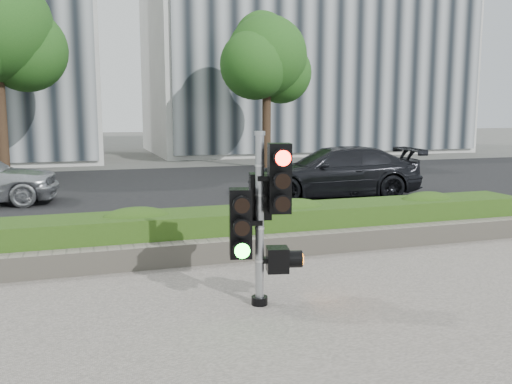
# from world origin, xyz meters

# --- Properties ---
(ground) EXTENTS (120.00, 120.00, 0.00)m
(ground) POSITION_xyz_m (0.00, 0.00, 0.00)
(ground) COLOR #51514C
(ground) RESTS_ON ground
(road) EXTENTS (60.00, 13.00, 0.02)m
(road) POSITION_xyz_m (0.00, 10.00, 0.01)
(road) COLOR black
(road) RESTS_ON ground
(curb) EXTENTS (60.00, 0.25, 0.12)m
(curb) POSITION_xyz_m (0.00, 3.15, 0.06)
(curb) COLOR gray
(curb) RESTS_ON ground
(stone_wall) EXTENTS (12.00, 0.32, 0.34)m
(stone_wall) POSITION_xyz_m (0.00, 1.90, 0.20)
(stone_wall) COLOR gray
(stone_wall) RESTS_ON sidewalk
(hedge) EXTENTS (12.00, 1.00, 0.68)m
(hedge) POSITION_xyz_m (0.00, 2.55, 0.37)
(hedge) COLOR #517D26
(hedge) RESTS_ON sidewalk
(building_right) EXTENTS (18.00, 10.00, 12.00)m
(building_right) POSITION_xyz_m (11.00, 25.00, 6.00)
(building_right) COLOR #B7B7B2
(building_right) RESTS_ON ground
(tree_right) EXTENTS (4.10, 3.58, 6.53)m
(tree_right) POSITION_xyz_m (5.48, 15.55, 4.48)
(tree_right) COLOR black
(tree_right) RESTS_ON ground
(traffic_signal) EXTENTS (0.76, 0.60, 2.08)m
(traffic_signal) POSITION_xyz_m (0.01, -0.09, 1.18)
(traffic_signal) COLOR black
(traffic_signal) RESTS_ON sidewalk
(car_dark) EXTENTS (4.96, 2.61, 1.37)m
(car_dark) POSITION_xyz_m (4.61, 7.33, 0.71)
(car_dark) COLOR black
(car_dark) RESTS_ON road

